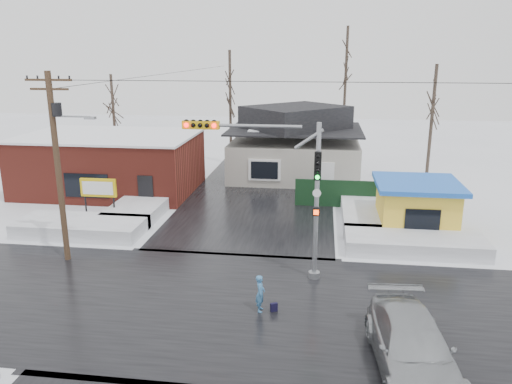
# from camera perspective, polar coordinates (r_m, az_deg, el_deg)

# --- Properties ---
(ground) EXTENTS (120.00, 120.00, 0.00)m
(ground) POSITION_cam_1_polar(r_m,az_deg,el_deg) (20.63, -5.00, -12.68)
(ground) COLOR white
(ground) RESTS_ON ground
(road_ns) EXTENTS (10.00, 120.00, 0.02)m
(road_ns) POSITION_cam_1_polar(r_m,az_deg,el_deg) (20.63, -5.00, -12.65)
(road_ns) COLOR black
(road_ns) RESTS_ON ground
(road_ew) EXTENTS (120.00, 10.00, 0.02)m
(road_ew) POSITION_cam_1_polar(r_m,az_deg,el_deg) (20.63, -5.00, -12.65)
(road_ew) COLOR black
(road_ew) RESTS_ON ground
(snowbank_nw) EXTENTS (7.00, 3.00, 0.80)m
(snowbank_nw) POSITION_cam_1_polar(r_m,az_deg,el_deg) (29.50, -19.34, -3.79)
(snowbank_nw) COLOR white
(snowbank_nw) RESTS_ON ground
(snowbank_ne) EXTENTS (7.00, 3.00, 0.80)m
(snowbank_ne) POSITION_cam_1_polar(r_m,az_deg,el_deg) (26.85, 17.63, -5.54)
(snowbank_ne) COLOR white
(snowbank_ne) RESTS_ON ground
(snowbank_nside_w) EXTENTS (3.00, 8.00, 0.80)m
(snowbank_nside_w) POSITION_cam_1_polar(r_m,az_deg,el_deg) (33.07, -12.40, -1.18)
(snowbank_nside_w) COLOR white
(snowbank_nside_w) RESTS_ON ground
(snowbank_nside_e) EXTENTS (3.00, 8.00, 0.80)m
(snowbank_nside_e) POSITION_cam_1_polar(r_m,az_deg,el_deg) (31.27, 12.53, -2.17)
(snowbank_nside_e) COLOR white
(snowbank_nside_e) RESTS_ON ground
(traffic_signal) EXTENTS (6.05, 0.68, 7.00)m
(traffic_signal) POSITION_cam_1_polar(r_m,az_deg,el_deg) (21.38, 2.82, 1.47)
(traffic_signal) COLOR gray
(traffic_signal) RESTS_ON ground
(utility_pole) EXTENTS (3.15, 0.44, 9.00)m
(utility_pole) POSITION_cam_1_polar(r_m,az_deg,el_deg) (24.83, -21.67, 3.73)
(utility_pole) COLOR #382619
(utility_pole) RESTS_ON ground
(brick_building) EXTENTS (12.20, 8.20, 4.12)m
(brick_building) POSITION_cam_1_polar(r_m,az_deg,el_deg) (37.72, -16.24, 3.26)
(brick_building) COLOR maroon
(brick_building) RESTS_ON ground
(marquee_sign) EXTENTS (2.20, 0.21, 2.55)m
(marquee_sign) POSITION_cam_1_polar(r_m,az_deg,el_deg) (31.20, -17.56, 0.34)
(marquee_sign) COLOR black
(marquee_sign) RESTS_ON ground
(house) EXTENTS (10.40, 8.40, 5.76)m
(house) POSITION_cam_1_polar(r_m,az_deg,el_deg) (40.38, 4.50, 5.41)
(house) COLOR #AAA49A
(house) RESTS_ON ground
(kiosk) EXTENTS (4.60, 4.60, 2.88)m
(kiosk) POSITION_cam_1_polar(r_m,az_deg,el_deg) (29.40, 17.81, -1.53)
(kiosk) COLOR yellow
(kiosk) RESTS_ON ground
(fence) EXTENTS (8.00, 0.12, 1.80)m
(fence) POSITION_cam_1_polar(r_m,az_deg,el_deg) (32.99, 11.44, -0.26)
(fence) COLOR black
(fence) RESTS_ON ground
(tree_far_left) EXTENTS (3.00, 3.00, 10.00)m
(tree_far_left) POSITION_cam_1_polar(r_m,az_deg,el_deg) (44.48, -3.00, 13.29)
(tree_far_left) COLOR #332821
(tree_far_left) RESTS_ON ground
(tree_far_mid) EXTENTS (3.00, 3.00, 12.00)m
(tree_far_mid) POSITION_cam_1_polar(r_m,az_deg,el_deg) (45.73, 10.32, 15.13)
(tree_far_mid) COLOR #332821
(tree_far_mid) RESTS_ON ground
(tree_far_right) EXTENTS (3.00, 3.00, 9.00)m
(tree_far_right) POSITION_cam_1_polar(r_m,az_deg,el_deg) (38.59, 19.73, 10.88)
(tree_far_right) COLOR #332821
(tree_far_right) RESTS_ON ground
(tree_far_west) EXTENTS (3.00, 3.00, 8.00)m
(tree_far_west) POSITION_cam_1_polar(r_m,az_deg,el_deg) (45.59, -16.13, 10.77)
(tree_far_west) COLOR #332821
(tree_far_west) RESTS_ON ground
(pedestrian) EXTENTS (0.38, 0.56, 1.50)m
(pedestrian) POSITION_cam_1_polar(r_m,az_deg,el_deg) (19.74, 0.49, -11.54)
(pedestrian) COLOR teal
(pedestrian) RESTS_ON ground
(car) EXTENTS (2.78, 5.90, 1.67)m
(car) POSITION_cam_1_polar(r_m,az_deg,el_deg) (17.16, 17.41, -16.53)
(car) COLOR #A4A7AB
(car) RESTS_ON ground
(shopping_bag) EXTENTS (0.30, 0.22, 0.35)m
(shopping_bag) POSITION_cam_1_polar(r_m,az_deg,el_deg) (19.97, 2.06, -13.08)
(shopping_bag) COLOR black
(shopping_bag) RESTS_ON ground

